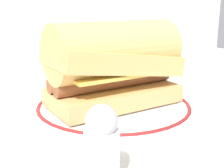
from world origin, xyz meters
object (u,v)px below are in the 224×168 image
sausage_sandwich (112,63)px  drinking_glass (145,57)px  plate (112,106)px  salt_shaker (102,148)px

sausage_sandwich → drinking_glass: sausage_sandwich is taller
plate → drinking_glass: bearing=38.1°
salt_shaker → drinking_glass: bearing=44.4°
sausage_sandwich → salt_shaker: size_ratio=2.54×
sausage_sandwich → plate: bearing=-23.6°
plate → sausage_sandwich: bearing=153.4°
plate → drinking_glass: size_ratio=2.60×
salt_shaker → sausage_sandwich: bearing=52.5°
sausage_sandwich → salt_shaker: 0.21m
plate → sausage_sandwich: 0.07m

